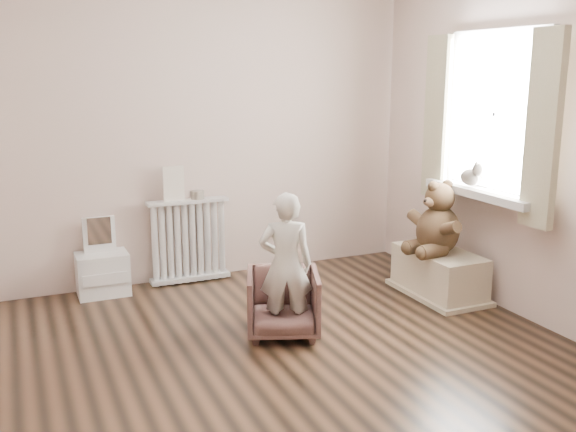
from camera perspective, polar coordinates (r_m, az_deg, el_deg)
name	(u,v)px	position (r m, az deg, el deg)	size (l,w,h in m)	color
floor	(295,355)	(4.17, 0.60, -12.24)	(3.60, 3.60, 0.01)	black
back_wall	(208,127)	(5.49, -7.17, 7.85)	(3.60, 0.02, 2.60)	beige
front_wall	(512,212)	(2.31, 19.31, 0.34)	(3.60, 0.02, 2.60)	beige
right_wall	(529,139)	(4.83, 20.64, 6.45)	(0.02, 3.60, 2.60)	beige
window	(497,115)	(5.01, 18.05, 8.57)	(0.03, 0.90, 1.10)	white
window_sill	(481,193)	(5.02, 16.82, 1.98)	(0.22, 1.10, 0.06)	silver
curtain_left	(543,130)	(4.53, 21.73, 7.13)	(0.06, 0.26, 1.30)	#C0B892
curtain_right	(437,118)	(5.39, 13.08, 8.49)	(0.06, 0.26, 1.30)	#C0B892
radiator	(189,238)	(5.47, -8.80, -1.90)	(0.68, 0.13, 0.72)	silver
paper_doll	(174,183)	(5.35, -10.12, 2.87)	(0.17, 0.02, 0.29)	beige
tin_a	(197,195)	(5.41, -8.06, 1.88)	(0.11, 0.11, 0.07)	#A59E8C
toy_vanity	(102,262)	(5.34, -16.21, -3.91)	(0.40, 0.29, 0.63)	silver
armchair	(283,303)	(4.40, -0.45, -7.73)	(0.48, 0.49, 0.45)	brown
child	(286,265)	(4.26, -0.20, -4.35)	(0.36, 0.23, 0.98)	beige
toy_bench	(439,271)	(5.29, 13.28, -4.77)	(0.41, 0.77, 0.36)	beige
teddy_bear	(439,215)	(5.12, 13.26, 0.11)	(0.46, 0.36, 0.57)	#322213
plush_cat	(471,174)	(5.08, 15.99, 3.64)	(0.14, 0.23, 0.20)	#6A625A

